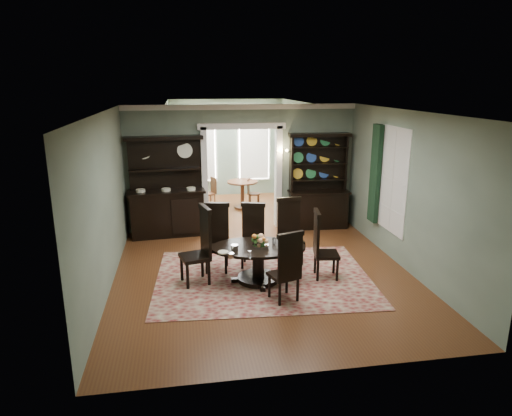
{
  "coord_description": "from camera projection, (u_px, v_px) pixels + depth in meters",
  "views": [
    {
      "loc": [
        -1.43,
        -7.75,
        3.49
      ],
      "look_at": [
        -0.05,
        0.6,
        1.15
      ],
      "focal_mm": 32.0,
      "sensor_mm": 36.0,
      "label": 1
    }
  ],
  "objects": [
    {
      "name": "parlor_chair_right",
      "position": [
        252.0,
        192.0,
        13.09
      ],
      "size": [
        0.39,
        0.38,
        0.84
      ],
      "rotation": [
        0.0,
        0.0,
        -1.86
      ],
      "color": "#593019",
      "rests_on": "parlor_floor"
    },
    {
      "name": "wall_sconce",
      "position": [
        282.0,
        152.0,
        10.88
      ],
      "size": [
        0.27,
        0.21,
        0.21
      ],
      "color": "#B06B2F",
      "rests_on": "back_wall_right"
    },
    {
      "name": "room",
      "position": [
        264.0,
        193.0,
        8.15
      ],
      "size": [
        5.51,
        6.01,
        3.01
      ],
      "color": "#5C3318",
      "rests_on": "ground"
    },
    {
      "name": "sideboard",
      "position": [
        167.0,
        201.0,
        10.62
      ],
      "size": [
        1.8,
        0.76,
        2.32
      ],
      "rotation": [
        0.0,
        0.0,
        0.08
      ],
      "color": "black",
      "rests_on": "floor"
    },
    {
      "name": "parlor_table",
      "position": [
        242.0,
        191.0,
        12.94
      ],
      "size": [
        0.86,
        0.86,
        0.8
      ],
      "color": "#593019",
      "rests_on": "parlor_floor"
    },
    {
      "name": "welsh_dresser",
      "position": [
        318.0,
        194.0,
        11.21
      ],
      "size": [
        1.52,
        0.64,
        2.32
      ],
      "rotation": [
        0.0,
        0.0,
        -0.06
      ],
      "color": "black",
      "rests_on": "floor"
    },
    {
      "name": "chair_near",
      "position": [
        287.0,
        266.0,
        7.33
      ],
      "size": [
        0.57,
        0.55,
        1.23
      ],
      "rotation": [
        0.0,
        0.0,
        0.32
      ],
      "color": "black",
      "rests_on": "rug"
    },
    {
      "name": "chair_far_right",
      "position": [
        290.0,
        228.0,
        9.06
      ],
      "size": [
        0.5,
        0.47,
        1.31
      ],
      "rotation": [
        0.0,
        0.0,
        3.17
      ],
      "color": "black",
      "rests_on": "rug"
    },
    {
      "name": "parlor_chair_left",
      "position": [
        211.0,
        192.0,
        13.05
      ],
      "size": [
        0.42,
        0.41,
        0.87
      ],
      "rotation": [
        0.0,
        0.0,
        1.98
      ],
      "color": "#593019",
      "rests_on": "parlor_floor"
    },
    {
      "name": "doorway_trim",
      "position": [
        242.0,
        163.0,
        10.95
      ],
      "size": [
        2.08,
        0.25,
        2.57
      ],
      "color": "silver",
      "rests_on": "floor"
    },
    {
      "name": "right_window",
      "position": [
        384.0,
        177.0,
        9.41
      ],
      "size": [
        0.15,
        1.47,
        2.12
      ],
      "color": "white",
      "rests_on": "wall_right"
    },
    {
      "name": "centerpiece",
      "position": [
        261.0,
        244.0,
        8.06
      ],
      "size": [
        1.46,
        0.94,
        0.24
      ],
      "color": "silver",
      "rests_on": "dining_table"
    },
    {
      "name": "chair_end_left",
      "position": [
        201.0,
        243.0,
        8.07
      ],
      "size": [
        0.61,
        0.63,
        1.41
      ],
      "rotation": [
        0.0,
        0.0,
        1.83
      ],
      "color": "black",
      "rests_on": "rug"
    },
    {
      "name": "dining_table",
      "position": [
        258.0,
        257.0,
        8.18
      ],
      "size": [
        1.81,
        1.74,
        0.67
      ],
      "rotation": [
        0.0,
        0.0,
        -0.12
      ],
      "color": "black",
      "rests_on": "rug"
    },
    {
      "name": "parlor",
      "position": [
        230.0,
        152.0,
        13.39
      ],
      "size": [
        3.51,
        3.5,
        3.01
      ],
      "color": "#5C3318",
      "rests_on": "ground"
    },
    {
      "name": "chair_far_left",
      "position": [
        217.0,
        235.0,
        8.69
      ],
      "size": [
        0.54,
        0.52,
        1.29
      ],
      "rotation": [
        0.0,
        0.0,
        3.0
      ],
      "color": "black",
      "rests_on": "rug"
    },
    {
      "name": "chair_far_mid",
      "position": [
        253.0,
        233.0,
        8.9
      ],
      "size": [
        0.56,
        0.54,
        1.24
      ],
      "rotation": [
        0.0,
        0.0,
        2.86
      ],
      "color": "black",
      "rests_on": "rug"
    },
    {
      "name": "rug",
      "position": [
        263.0,
        278.0,
        8.42
      ],
      "size": [
        4.09,
        3.19,
        0.01
      ],
      "primitive_type": "cube",
      "rotation": [
        0.0,
        0.0,
        -0.07
      ],
      "color": "maroon",
      "rests_on": "floor"
    },
    {
      "name": "chair_end_right",
      "position": [
        321.0,
        243.0,
        8.27
      ],
      "size": [
        0.51,
        0.53,
        1.28
      ],
      "rotation": [
        0.0,
        0.0,
        -1.72
      ],
      "color": "black",
      "rests_on": "rug"
    }
  ]
}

